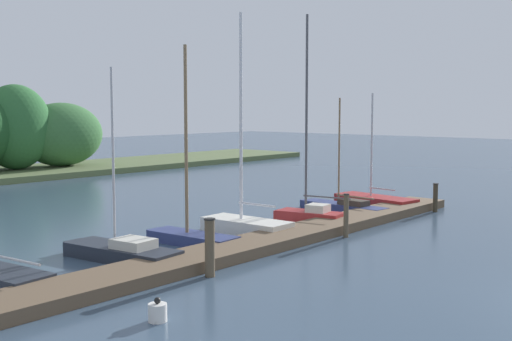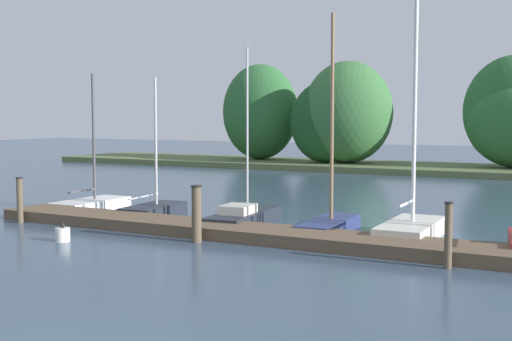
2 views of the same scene
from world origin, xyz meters
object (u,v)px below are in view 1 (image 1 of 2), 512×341
at_px(mooring_piling_1, 210,247).
at_px(sailboat_4, 243,222).
at_px(channel_buoy_1, 158,312).
at_px(sailboat_6, 342,206).
at_px(sailboat_2, 119,251).
at_px(sailboat_3, 189,233).
at_px(sailboat_5, 309,211).
at_px(mooring_piling_2, 346,215).
at_px(mooring_piling_3, 435,197).
at_px(sailboat_1, 0,275).
at_px(sailboat_7, 373,200).

bearing_deg(mooring_piling_1, sailboat_4, 32.88).
bearing_deg(channel_buoy_1, sailboat_6, 18.26).
distance_m(sailboat_2, mooring_piling_1, 3.51).
bearing_deg(sailboat_2, sailboat_4, -97.24).
distance_m(sailboat_2, sailboat_3, 2.99).
bearing_deg(channel_buoy_1, sailboat_2, 59.84).
relative_size(sailboat_5, channel_buoy_1, 15.32).
relative_size(sailboat_6, mooring_piling_2, 3.21).
relative_size(sailboat_2, sailboat_4, 0.73).
distance_m(sailboat_2, sailboat_4, 5.60).
height_order(sailboat_4, mooring_piling_3, sailboat_4).
relative_size(sailboat_4, mooring_piling_2, 5.11).
distance_m(sailboat_1, sailboat_7, 18.31).
bearing_deg(sailboat_5, sailboat_4, 69.56).
relative_size(sailboat_1, sailboat_4, 0.62).
bearing_deg(channel_buoy_1, mooring_piling_2, 9.81).
bearing_deg(sailboat_7, sailboat_1, 96.61).
relative_size(sailboat_1, mooring_piling_1, 3.07).
distance_m(sailboat_6, mooring_piling_2, 5.74).
xyz_separation_m(sailboat_4, mooring_piling_1, (-5.21, -3.37, 0.40)).
distance_m(sailboat_5, sailboat_7, 5.66).
bearing_deg(sailboat_6, sailboat_1, 95.05).
bearing_deg(sailboat_7, sailboat_2, 96.68).
relative_size(sailboat_2, sailboat_6, 1.16).
bearing_deg(mooring_piling_1, sailboat_1, 139.44).
relative_size(sailboat_2, channel_buoy_1, 10.82).
distance_m(sailboat_3, sailboat_7, 11.54).
distance_m(sailboat_1, channel_buoy_1, 5.36).
xyz_separation_m(sailboat_3, sailboat_6, (9.12, -0.28, -0.10)).
bearing_deg(sailboat_1, sailboat_6, -97.12).
height_order(sailboat_2, sailboat_4, sailboat_4).
xyz_separation_m(sailboat_4, channel_buoy_1, (-8.62, -5.11, -0.20)).
height_order(sailboat_5, mooring_piling_2, sailboat_5).
bearing_deg(sailboat_4, sailboat_3, 84.39).
bearing_deg(sailboat_7, mooring_piling_2, 121.13).
height_order(sailboat_1, channel_buoy_1, sailboat_1).
relative_size(sailboat_6, sailboat_7, 0.95).
bearing_deg(channel_buoy_1, sailboat_3, 41.27).
xyz_separation_m(sailboat_1, sailboat_3, (6.77, -0.04, 0.10)).
height_order(sailboat_4, mooring_piling_1, sailboat_4).
relative_size(sailboat_1, channel_buoy_1, 9.21).
relative_size(sailboat_3, sailboat_6, 1.33).
bearing_deg(sailboat_1, sailboat_7, -97.46).
bearing_deg(sailboat_3, sailboat_4, -97.10).
bearing_deg(mooring_piling_1, sailboat_5, 17.99).
height_order(sailboat_1, mooring_piling_3, sailboat_1).
distance_m(sailboat_6, mooring_piling_3, 4.15).
xyz_separation_m(sailboat_5, mooring_piling_1, (-8.49, -2.76, 0.34)).
bearing_deg(sailboat_4, mooring_piling_3, -111.83).
xyz_separation_m(sailboat_5, sailboat_6, (3.24, 0.49, -0.21)).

